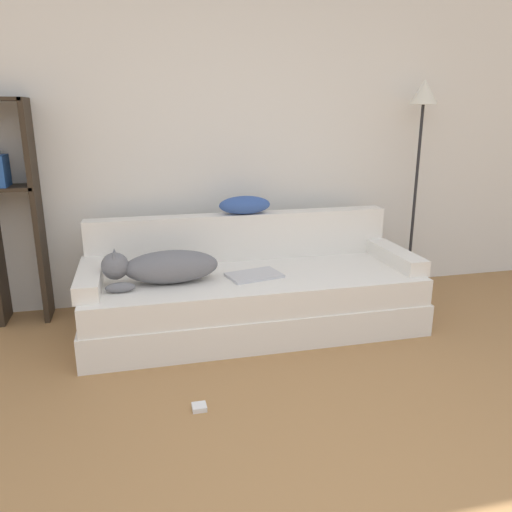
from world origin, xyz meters
name	(u,v)px	position (x,y,z in m)	size (l,w,h in m)	color
wall_back	(224,129)	(0.00, 2.75, 1.35)	(7.36, 0.06, 2.70)	silver
couch	(253,300)	(0.06, 2.03, 0.20)	(2.30, 0.90, 0.40)	silver
couch_backrest	(241,236)	(0.06, 2.41, 0.57)	(2.26, 0.15, 0.35)	silver
couch_arm_left	(90,278)	(-1.01, 2.03, 0.45)	(0.15, 0.71, 0.11)	silver
couch_arm_right	(395,256)	(1.14, 2.03, 0.45)	(0.15, 0.71, 0.11)	silver
dog	(163,267)	(-0.55, 1.97, 0.51)	(0.74, 0.29, 0.24)	slate
laptop	(254,275)	(0.05, 1.96, 0.41)	(0.40, 0.30, 0.02)	#B7B7BC
throw_pillow	(245,205)	(0.09, 2.39, 0.81)	(0.38, 0.20, 0.13)	#335199
bookshelf	(12,202)	(-1.53, 2.56, 0.87)	(0.34, 0.26, 1.57)	#2D2319
floor_lamp	(421,127)	(1.54, 2.49, 1.36)	(0.24, 0.24, 1.72)	#232326
power_adapter	(199,407)	(-0.44, 1.09, 0.01)	(0.07, 0.07, 0.03)	silver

